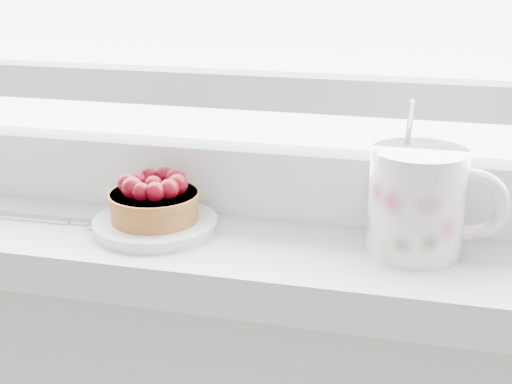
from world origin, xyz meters
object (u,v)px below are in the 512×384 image
(fork, at_px, (55,220))
(saucer, at_px, (156,225))
(raspberry_tart, at_px, (154,199))
(floral_mug, at_px, (420,200))

(fork, bearing_deg, saucer, 1.77)
(raspberry_tart, distance_m, floral_mug, 0.26)
(saucer, distance_m, raspberry_tart, 0.03)
(raspberry_tart, xyz_separation_m, fork, (-0.11, -0.00, -0.03))
(saucer, bearing_deg, raspberry_tart, 95.78)
(raspberry_tart, bearing_deg, fork, -177.99)
(saucer, relative_size, fork, 0.58)
(saucer, xyz_separation_m, raspberry_tart, (-0.00, 0.00, 0.03))
(floral_mug, bearing_deg, raspberry_tart, -177.76)
(fork, bearing_deg, raspberry_tart, 2.01)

